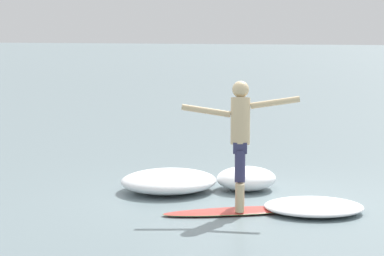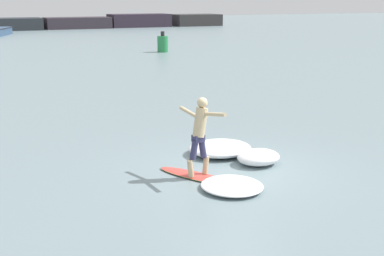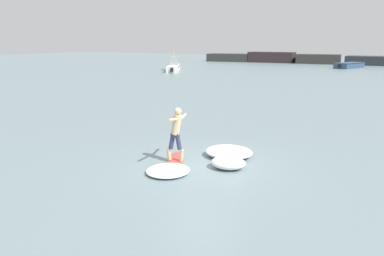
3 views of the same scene
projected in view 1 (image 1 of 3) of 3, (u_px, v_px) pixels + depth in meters
The scene contains 6 objects.
ground_plane at pixel (246, 201), 14.11m from camera, with size 200.00×200.00×0.00m, color gray.
surfboard at pixel (243, 211), 13.18m from camera, with size 1.55×2.38×0.20m.
surfer at pixel (240, 134), 13.09m from camera, with size 0.64×1.70×1.86m.
wave_foam_at_tail at pixel (314, 207), 13.22m from camera, with size 1.45×1.52×0.17m.
wave_foam_at_nose at pixel (169, 181), 14.85m from camera, with size 1.79×1.62×0.35m.
wave_foam_beside at pixel (246, 178), 14.99m from camera, with size 1.25×1.11×0.38m.
Camera 1 is at (-13.62, -2.80, 2.75)m, focal length 85.00 mm.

